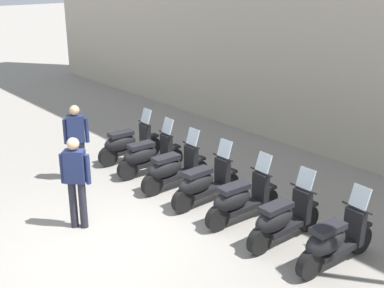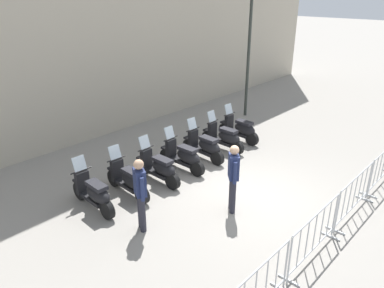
# 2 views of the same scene
# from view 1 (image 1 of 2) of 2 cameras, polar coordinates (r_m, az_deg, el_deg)

# --- Properties ---
(ground_plane) EXTENTS (120.00, 120.00, 0.00)m
(ground_plane) POSITION_cam_1_polar(r_m,az_deg,el_deg) (8.90, -9.66, -10.93)
(ground_plane) COLOR gray
(motorcycle_0) EXTENTS (0.56, 1.73, 1.24)m
(motorcycle_0) POSITION_cam_1_polar(r_m,az_deg,el_deg) (12.14, -7.49, 0.04)
(motorcycle_0) COLOR black
(motorcycle_0) RESTS_ON ground
(motorcycle_1) EXTENTS (0.57, 1.73, 1.24)m
(motorcycle_1) POSITION_cam_1_polar(r_m,az_deg,el_deg) (11.31, -5.14, -1.34)
(motorcycle_1) COLOR black
(motorcycle_1) RESTS_ON ground
(motorcycle_2) EXTENTS (0.56, 1.73, 1.24)m
(motorcycle_2) POSITION_cam_1_polar(r_m,az_deg,el_deg) (10.53, -2.27, -2.90)
(motorcycle_2) COLOR black
(motorcycle_2) RESTS_ON ground
(motorcycle_3) EXTENTS (0.56, 1.72, 1.24)m
(motorcycle_3) POSITION_cam_1_polar(r_m,az_deg,el_deg) (9.83, 1.36, -4.57)
(motorcycle_3) COLOR black
(motorcycle_3) RESTS_ON ground
(motorcycle_4) EXTENTS (0.58, 1.73, 1.24)m
(motorcycle_4) POSITION_cam_1_polar(r_m,az_deg,el_deg) (9.21, 5.60, -6.43)
(motorcycle_4) COLOR black
(motorcycle_4) RESTS_ON ground
(motorcycle_5) EXTENTS (0.56, 1.73, 1.24)m
(motorcycle_5) POSITION_cam_1_polar(r_m,az_deg,el_deg) (8.62, 10.37, -8.57)
(motorcycle_5) COLOR black
(motorcycle_5) RESTS_ON ground
(motorcycle_6) EXTENTS (0.58, 1.73, 1.24)m
(motorcycle_6) POSITION_cam_1_polar(r_m,az_deg,el_deg) (8.17, 16.07, -10.76)
(motorcycle_6) COLOR black
(motorcycle_6) RESTS_ON ground
(officer_near_row_end) EXTENTS (0.43, 0.40, 1.73)m
(officer_near_row_end) POSITION_cam_1_polar(r_m,az_deg,el_deg) (9.00, -13.29, -3.82)
(officer_near_row_end) COLOR #23232D
(officer_near_row_end) RESTS_ON ground
(officer_mid_plaza) EXTENTS (0.37, 0.49, 1.73)m
(officer_mid_plaza) POSITION_cam_1_polar(r_m,az_deg,el_deg) (11.08, -13.21, 0.64)
(officer_mid_plaza) COLOR #23232D
(officer_mid_plaza) RESTS_ON ground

